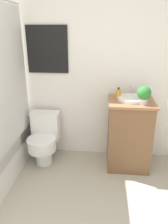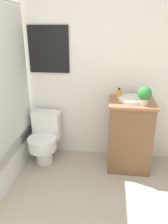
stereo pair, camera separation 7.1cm
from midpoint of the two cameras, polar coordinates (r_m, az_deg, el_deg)
wall_back at (r=2.90m, az=-4.29°, el=12.06°), size 3.28×0.07×2.50m
toilet at (r=2.98m, az=-9.54°, el=-6.39°), size 0.38×0.53×0.66m
vanity at (r=2.84m, az=12.45°, el=-5.78°), size 0.55×0.49×0.90m
sink at (r=2.68m, az=13.20°, el=3.36°), size 0.34×0.38×0.13m
soap_bottle at (r=2.70m, az=9.87°, el=4.60°), size 0.06×0.06×0.14m
potted_plant at (r=2.55m, az=16.29°, el=4.36°), size 0.16×0.16×0.21m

